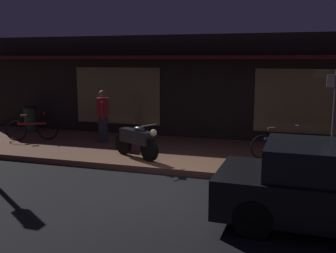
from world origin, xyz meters
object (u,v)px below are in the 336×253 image
bicycle_parked (32,129)px  person_photographer (103,115)px  sign_post (335,115)px  trash_bin (30,119)px  bicycle_extra (279,145)px  motorcycle (137,140)px

bicycle_parked → person_photographer: 2.47m
sign_post → trash_bin: bearing=167.3°
bicycle_extra → sign_post: sign_post is taller
bicycle_extra → trash_bin: size_ratio=1.58×
trash_bin → bicycle_parked: bearing=-51.7°
motorcycle → person_photographer: 2.41m
motorcycle → sign_post: (4.93, 0.21, 0.86)m
trash_bin → person_photographer: bearing=-15.3°
motorcycle → trash_bin: size_ratio=1.67×
bicycle_parked → sign_post: bearing=-5.8°
bicycle_parked → sign_post: 9.20m
bicycle_extra → sign_post: (1.24, -0.90, 1.00)m
motorcycle → sign_post: bearing=2.5°
bicycle_extra → trash_bin: (-8.94, 1.40, 0.11)m
sign_post → trash_bin: (-10.18, 2.30, -0.89)m
motorcycle → bicycle_extra: (3.69, 1.11, -0.14)m
bicycle_parked → bicycle_extra: bearing=-0.2°
bicycle_extra → trash_bin: bearing=171.1°
motorcycle → trash_bin: 5.82m
motorcycle → sign_post: sign_post is taller
bicycle_parked → person_photographer: size_ratio=0.88×
person_photographer → trash_bin: bearing=164.7°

